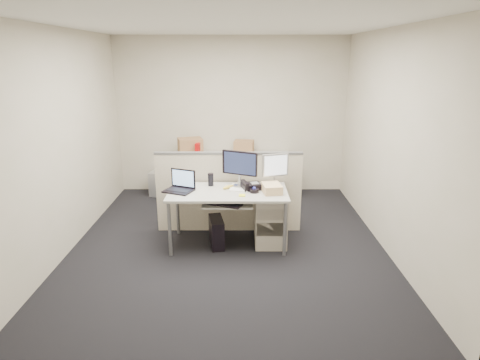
{
  "coord_description": "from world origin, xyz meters",
  "views": [
    {
      "loc": [
        0.16,
        -4.79,
        2.36
      ],
      "look_at": [
        0.15,
        0.15,
        0.83
      ],
      "focal_mm": 30.0,
      "sensor_mm": 36.0,
      "label": 1
    }
  ],
  "objects_px": {
    "desk": "(228,196)",
    "laptop": "(178,182)",
    "desk_phone": "(251,186)",
    "monitor_main": "(240,169)"
  },
  "relations": [
    {
      "from": "desk",
      "to": "monitor_main",
      "type": "relative_size",
      "value": 3.16
    },
    {
      "from": "desk_phone",
      "to": "desk",
      "type": "bearing_deg",
      "value": 177.69
    },
    {
      "from": "desk",
      "to": "monitor_main",
      "type": "height_order",
      "value": "monitor_main"
    },
    {
      "from": "desk",
      "to": "laptop",
      "type": "bearing_deg",
      "value": -178.15
    },
    {
      "from": "monitor_main",
      "to": "desk_phone",
      "type": "xyz_separation_m",
      "value": [
        0.15,
        -0.1,
        -0.2
      ]
    },
    {
      "from": "desk",
      "to": "laptop",
      "type": "height_order",
      "value": "laptop"
    },
    {
      "from": "monitor_main",
      "to": "laptop",
      "type": "xyz_separation_m",
      "value": [
        -0.77,
        -0.2,
        -0.11
      ]
    },
    {
      "from": "desk",
      "to": "desk_phone",
      "type": "height_order",
      "value": "desk_phone"
    },
    {
      "from": "monitor_main",
      "to": "desk",
      "type": "bearing_deg",
      "value": -105.93
    },
    {
      "from": "laptop",
      "to": "desk_phone",
      "type": "xyz_separation_m",
      "value": [
        0.92,
        0.1,
        -0.09
      ]
    }
  ]
}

